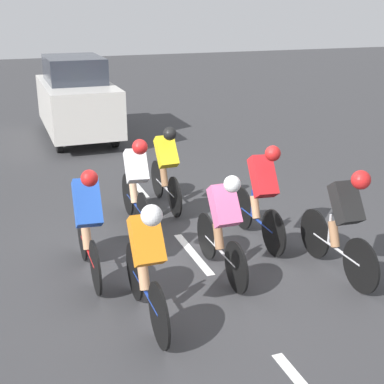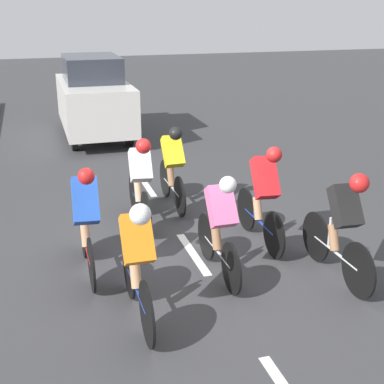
# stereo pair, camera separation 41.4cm
# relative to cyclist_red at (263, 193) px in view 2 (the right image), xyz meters

# --- Properties ---
(ground_plane) EXTENTS (60.00, 60.00, 0.00)m
(ground_plane) POSITION_rel_cyclist_red_xyz_m (1.08, -0.02, -0.82)
(ground_plane) COLOR #38383A
(lane_stripe_mid) EXTENTS (0.12, 1.40, 0.01)m
(lane_stripe_mid) POSITION_rel_cyclist_red_xyz_m (1.08, 0.01, -0.82)
(lane_stripe_mid) COLOR white
(lane_stripe_mid) RESTS_ON ground
(lane_stripe_far) EXTENTS (0.12, 1.40, 0.01)m
(lane_stripe_far) POSITION_rel_cyclist_red_xyz_m (1.08, -3.19, -0.82)
(lane_stripe_far) COLOR white
(lane_stripe_far) RESTS_ON ground
(cyclist_red) EXTENTS (0.35, 1.72, 1.57)m
(cyclist_red) POSITION_rel_cyclist_red_xyz_m (0.00, 0.00, 0.00)
(cyclist_red) COLOR black
(cyclist_red) RESTS_ON ground
(cyclist_blue) EXTENTS (0.35, 1.70, 1.56)m
(cyclist_blue) POSITION_rel_cyclist_red_xyz_m (2.58, 0.20, -0.02)
(cyclist_blue) COLOR black
(cyclist_blue) RESTS_ON ground
(cyclist_pink) EXTENTS (0.32, 1.66, 1.47)m
(cyclist_pink) POSITION_rel_cyclist_red_xyz_m (0.94, 0.77, -0.05)
(cyclist_pink) COLOR black
(cyclist_pink) RESTS_ON ground
(cyclist_black) EXTENTS (0.34, 1.75, 1.53)m
(cyclist_black) POSITION_rel_cyclist_red_xyz_m (-0.52, 1.28, -0.01)
(cyclist_black) COLOR black
(cyclist_black) RESTS_ON ground
(cyclist_yellow) EXTENTS (0.33, 1.72, 1.51)m
(cyclist_yellow) POSITION_rel_cyclist_red_xyz_m (0.87, -1.87, -0.03)
(cyclist_yellow) COLOR black
(cyclist_yellow) RESTS_ON ground
(cyclist_white) EXTENTS (0.35, 1.72, 1.51)m
(cyclist_white) POSITION_rel_cyclist_red_xyz_m (1.57, -1.23, -0.03)
(cyclist_white) COLOR black
(cyclist_white) RESTS_ON ground
(cyclist_orange) EXTENTS (0.33, 1.75, 1.52)m
(cyclist_orange) POSITION_rel_cyclist_red_xyz_m (2.16, 1.50, -0.03)
(cyclist_orange) COLOR black
(cyclist_orange) RESTS_ON ground
(support_car) EXTENTS (1.70, 3.84, 2.12)m
(support_car) POSITION_rel_cyclist_red_xyz_m (1.52, -7.55, 0.24)
(support_car) COLOR black
(support_car) RESTS_ON ground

